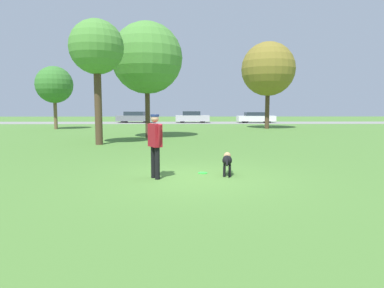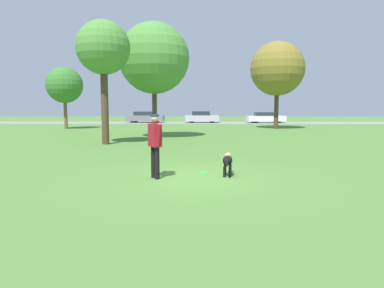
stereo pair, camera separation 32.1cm
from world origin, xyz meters
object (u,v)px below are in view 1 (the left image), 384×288
Objects in this scene: tree_far_left at (54,85)px; parked_car_grey at (135,117)px; frisbee at (203,173)px; dog at (227,161)px; tree_near_left at (97,48)px; tree_far_right at (268,69)px; parked_car_silver at (192,117)px; parked_car_white at (256,118)px; tree_mid_center at (147,58)px; person at (155,141)px.

parked_car_grey is (5.01, 12.12, -3.10)m from tree_far_left.
frisbee is at bearing -75.79° from parked_car_grey.
dog is at bearing -74.77° from parked_car_grey.
tree_far_right is (11.48, 12.81, 0.41)m from tree_near_left.
tree_far_right is 1.84× the size of parked_car_silver.
tree_far_left is (-18.32, -0.49, -1.39)m from tree_far_right.
frisbee is 10.19m from tree_near_left.
tree_near_left is at bearing -131.87° from tree_far_right.
parked_car_silver is at bearing 175.77° from parked_car_white.
tree_mid_center reaches higher than parked_car_silver.
parked_car_white is (12.72, 23.93, -4.11)m from tree_near_left.
tree_far_left is 13.48m from parked_car_grey.
dog is 0.25× the size of parked_car_silver.
tree_mid_center is (-9.46, -8.99, -0.34)m from tree_far_right.
parked_car_white is (14.55, -0.50, -0.03)m from parked_car_grey.
person is 22.92m from tree_far_right.
parked_car_grey reaches higher than dog.
tree_far_right is 12.07m from parked_car_white.
tree_far_left is 22.97m from parked_car_white.
parked_car_grey is at bearing 19.96° from dog.
parked_car_silver is (0.18, 31.77, 0.67)m from frisbee.
parked_car_white is (7.67, -0.24, -0.04)m from parked_car_silver.
tree_far_right is (5.94, 20.70, 4.75)m from dog.
tree_far_left reaches higher than parked_car_grey.
tree_far_right reaches higher than tree_near_left.
person is 9.79m from tree_near_left.
frisbee is 12.70m from tree_mid_center.
parked_car_grey reaches higher than frisbee.
tree_far_left is (-12.38, 20.20, 3.36)m from dog.
parked_car_silver is (6.89, -0.26, 0.01)m from parked_car_grey.
person reaches higher than frisbee.
parked_car_grey is at bearing 158.14° from person.
parked_car_grey is 14.56m from parked_car_white.
dog is at bearing -105.13° from parked_car_white.
tree_far_right is at bearing 72.07° from frisbee.
tree_mid_center reaches higher than parked_car_white.
person is 32.51m from parked_car_silver.
parked_car_silver is at bearing 146.16° from person.
tree_near_left reaches higher than frisbee.
dog is at bearing -106.01° from tree_far_right.
person is 0.24× the size of tree_mid_center.
tree_far_right is at bearing -98.78° from parked_car_white.
frisbee is 22.05m from tree_far_right.
tree_far_right is at bearing -8.90° from dog.
tree_far_right reaches higher than parked_car_white.
parked_car_white is at bearing 0.40° from parked_car_grey.
tree_near_left is at bearing -103.34° from parked_car_silver.
tree_near_left is 25.03m from parked_car_silver.
parked_car_silver is (-6.42, 11.36, -4.48)m from tree_far_right.
dog is 0.22× the size of parked_car_grey.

